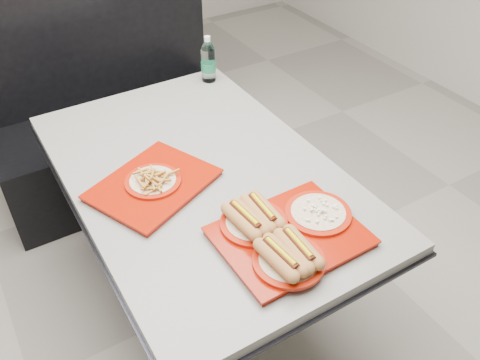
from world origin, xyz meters
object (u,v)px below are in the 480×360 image
water_bottle (208,62)px  tray_near (285,233)px  diner_table (203,205)px  booth_bench (112,117)px  tray_far (153,182)px

water_bottle → tray_near: bearing=-106.1°
tray_near → water_bottle: (0.30, 1.05, 0.06)m
diner_table → booth_bench: booth_bench is taller
diner_table → booth_bench: 1.11m
booth_bench → tray_far: size_ratio=2.72×
booth_bench → tray_far: bearing=-99.7°
booth_bench → tray_far: 1.16m
tray_far → water_bottle: (0.54, 0.60, 0.07)m
booth_bench → tray_near: 1.59m
tray_far → booth_bench: bearing=80.3°
diner_table → tray_far: bearing=178.1°
diner_table → water_bottle: bearing=59.2°
diner_table → tray_near: size_ratio=3.09×
tray_near → booth_bench: bearing=92.1°
diner_table → tray_near: tray_near is taller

